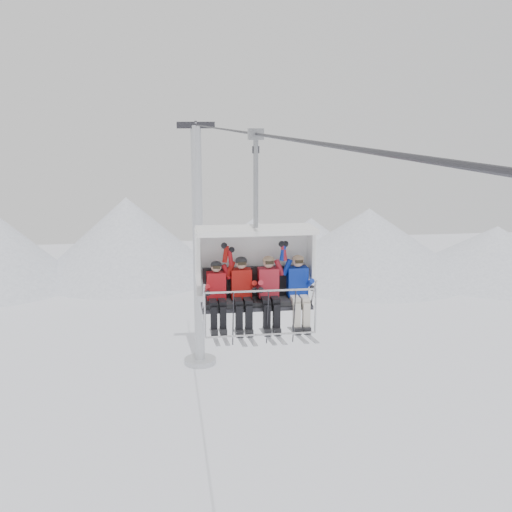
{
  "coord_description": "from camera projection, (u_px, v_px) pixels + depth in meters",
  "views": [
    {
      "loc": [
        -1.82,
        -12.5,
        13.57
      ],
      "look_at": [
        0.0,
        0.0,
        10.88
      ],
      "focal_mm": 45.0,
      "sensor_mm": 36.0,
      "label": 1
    }
  ],
  "objects": [
    {
      "name": "ridgeline",
      "position": [
        167.0,
        247.0,
        55.06
      ],
      "size": [
        72.0,
        21.0,
        7.0
      ],
      "color": "white",
      "rests_on": "ground"
    },
    {
      "name": "lift_tower_right",
      "position": [
        198.0,
        264.0,
        35.27
      ],
      "size": [
        2.0,
        1.8,
        13.48
      ],
      "color": "#B5B8BD",
      "rests_on": "ground"
    },
    {
      "name": "haul_cable",
      "position": [
        256.0,
        134.0,
        12.41
      ],
      "size": [
        0.06,
        50.0,
        0.06
      ],
      "primitive_type": "cylinder",
      "rotation": [
        1.57,
        0.0,
        0.0
      ],
      "color": "#2D2D32",
      "rests_on": "lift_tower_left"
    },
    {
      "name": "chairlift_carrier",
      "position": [
        255.0,
        264.0,
        13.1
      ],
      "size": [
        2.39,
        1.17,
        3.98
      ],
      "color": "black",
      "rests_on": "haul_cable"
    },
    {
      "name": "skier_far_left",
      "position": [
        217.0,
        293.0,
        12.79
      ],
      "size": [
        0.38,
        1.69,
        1.52
      ],
      "color": "#B11218",
      "rests_on": "chairlift_carrier"
    },
    {
      "name": "skier_center_left",
      "position": [
        242.0,
        291.0,
        12.86
      ],
      "size": [
        0.41,
        1.69,
        1.63
      ],
      "color": "#A2130E",
      "rests_on": "chairlift_carrier"
    },
    {
      "name": "skier_center_right",
      "position": [
        269.0,
        290.0,
        12.94
      ],
      "size": [
        0.41,
        1.69,
        1.63
      ],
      "color": "#B4212F",
      "rests_on": "chairlift_carrier"
    },
    {
      "name": "skier_far_right",
      "position": [
        298.0,
        289.0,
        13.02
      ],
      "size": [
        0.41,
        1.69,
        1.63
      ],
      "color": "#0E2AA4",
      "rests_on": "chairlift_carrier"
    }
  ]
}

